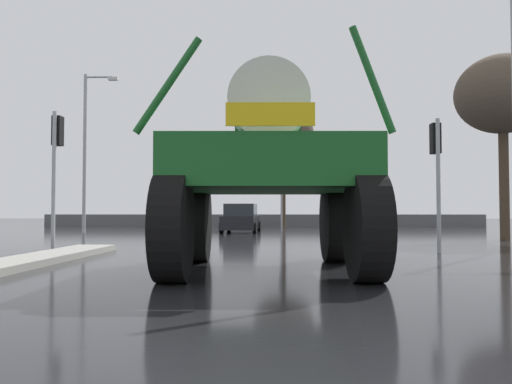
{
  "coord_description": "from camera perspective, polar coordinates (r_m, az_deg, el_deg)",
  "views": [
    {
      "loc": [
        1.12,
        -3.75,
        1.12
      ],
      "look_at": [
        0.57,
        9.8,
        1.63
      ],
      "focal_mm": 36.41,
      "sensor_mm": 36.0,
      "label": 1
    }
  ],
  "objects": [
    {
      "name": "sedan_ahead",
      "position": [
        27.66,
        -1.65,
        -2.99
      ],
      "size": [
        2.04,
        4.18,
        1.52
      ],
      "rotation": [
        0.0,
        0.0,
        1.52
      ],
      "color": "black",
      "rests_on": "ground"
    },
    {
      "name": "oversize_sprayer",
      "position": [
        9.9,
        1.29,
        2.12
      ],
      "size": [
        4.13,
        5.27,
        4.05
      ],
      "rotation": [
        0.0,
        0.0,
        1.61
      ],
      "color": "black",
      "rests_on": "ground"
    },
    {
      "name": "traffic_signal_far_right",
      "position": [
        29.97,
        2.82,
        0.53
      ],
      "size": [
        0.24,
        0.55,
        3.46
      ],
      "color": "#A8AAAF",
      "rests_on": "ground"
    },
    {
      "name": "bare_tree_far_center",
      "position": [
        35.41,
        3.02,
        6.44
      ],
      "size": [
        4.11,
        4.11,
        8.18
      ],
      "color": "#473828",
      "rests_on": "ground"
    },
    {
      "name": "roadside_barrier",
      "position": [
        37.59,
        0.61,
        -3.17
      ],
      "size": [
        31.94,
        0.24,
        0.9
      ],
      "primitive_type": "cube",
      "color": "#59595B",
      "rests_on": "ground"
    },
    {
      "name": "ground_plane",
      "position": [
        21.81,
        -0.63,
        -5.09
      ],
      "size": [
        120.0,
        120.0,
        0.0
      ],
      "primitive_type": "plane",
      "color": "black"
    },
    {
      "name": "median_island",
      "position": [
        11.2,
        -25.84,
        -7.28
      ],
      "size": [
        1.11,
        10.26,
        0.15
      ],
      "primitive_type": "cube",
      "color": "#9E9B93",
      "rests_on": "ground"
    },
    {
      "name": "traffic_signal_near_left",
      "position": [
        15.74,
        -21.07,
        4.36
      ],
      "size": [
        0.24,
        0.54,
        3.92
      ],
      "color": "#A8AAAF",
      "rests_on": "ground"
    },
    {
      "name": "traffic_signal_far_left",
      "position": [
        30.22,
        -5.1,
        0.42
      ],
      "size": [
        0.24,
        0.55,
        3.39
      ],
      "color": "#A8AAAF",
      "rests_on": "ground"
    },
    {
      "name": "streetlight_far_left",
      "position": [
        28.81,
        -18.06,
        4.96
      ],
      "size": [
        1.82,
        0.24,
        8.37
      ],
      "color": "#A8AAAF",
      "rests_on": "ground"
    },
    {
      "name": "traffic_signal_near_right",
      "position": [
        15.09,
        19.19,
        3.84
      ],
      "size": [
        0.24,
        0.54,
        3.65
      ],
      "color": "#A8AAAF",
      "rests_on": "ground"
    },
    {
      "name": "bare_tree_right",
      "position": [
        23.21,
        25.46,
        9.57
      ],
      "size": [
        3.69,
        3.69,
        7.37
      ],
      "color": "#473828",
      "rests_on": "ground"
    }
  ]
}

